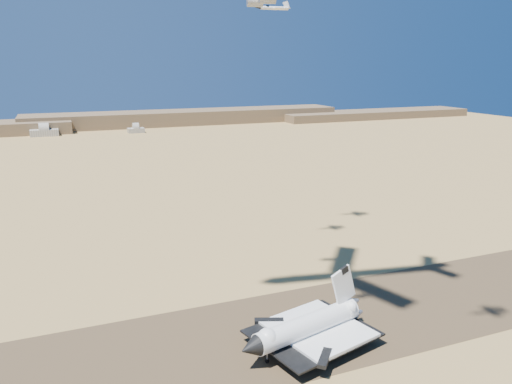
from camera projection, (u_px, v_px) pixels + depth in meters
name	position (u px, v px, depth m)	size (l,w,h in m)	color
ground	(250.00, 339.00, 148.08)	(1200.00, 1200.00, 0.00)	#A88B4A
runway	(250.00, 339.00, 148.08)	(600.00, 50.00, 0.06)	#4F3E27
ridgeline	(149.00, 121.00, 643.47)	(960.00, 90.00, 18.00)	brown
hangars	(40.00, 133.00, 553.55)	(200.50, 29.50, 30.00)	#ABA797
shuttle	(307.00, 328.00, 142.78)	(43.75, 33.55, 21.45)	white
crew_a	(342.00, 347.00, 141.94)	(0.66, 0.43, 1.82)	#D2650C
crew_b	(340.00, 351.00, 140.11)	(0.91, 0.53, 1.88)	#D2650C
crew_c	(336.00, 347.00, 142.34)	(0.95, 0.49, 1.63)	#D2650C
chase_jet_c	(274.00, 8.00, 191.19)	(14.06, 7.66, 3.50)	white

